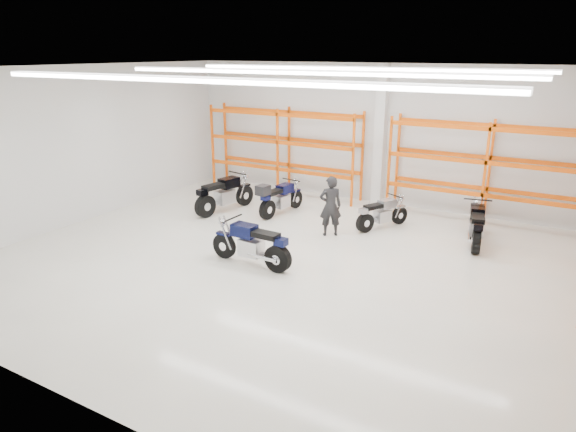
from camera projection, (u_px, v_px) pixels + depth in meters
The scene contains 11 objects.
ground at pixel (291, 263), 12.31m from camera, with size 14.00×14.00×0.00m, color beige.
room_shell at pixel (291, 126), 11.32m from camera, with size 14.02×12.02×4.51m.
motorcycle_main at pixel (254, 245), 12.02m from camera, with size 2.22×0.73×1.09m.
motorcycle_back_a at pixel (223, 195), 16.06m from camera, with size 0.89×2.35×1.16m.
motorcycle_back_b at pixel (278, 199), 15.77m from camera, with size 0.70×2.12×1.09m.
motorcycle_back_c at pixel (381, 214), 14.57m from camera, with size 0.98×1.71×0.91m.
motorcycle_back_d at pixel (476, 226), 13.36m from camera, with size 0.78×2.16×1.07m.
standing_man at pixel (330, 206), 13.93m from camera, with size 0.61×0.40×1.67m, color black.
structural_column at pixel (380, 136), 16.42m from camera, with size 0.32×0.32×4.50m, color white.
pallet_racking_back_left at pixel (283, 143), 17.89m from camera, with size 5.67×0.87×3.00m.
pallet_racking_back_right at pixel (488, 163), 14.68m from camera, with size 5.67×0.87×3.00m.
Camera 1 is at (5.59, -9.89, 4.87)m, focal length 32.00 mm.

